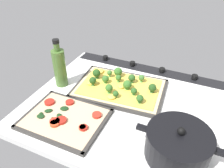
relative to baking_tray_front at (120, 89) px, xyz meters
The scene contains 8 objects.
ground_plane 10.14cm from the baking_tray_front, 126.43° to the left, with size 79.05×67.50×3.00cm, color white.
stove_control_panel 23.00cm from the baking_tray_front, 104.92° to the right, with size 75.89×7.00×2.60cm.
baking_tray_front is the anchor object (origin of this frame).
broccoli_pizza 1.74cm from the baking_tray_front, 18.94° to the right, with size 39.01×27.75×6.02cm.
baking_tray_back 28.96cm from the baking_tray_front, 66.38° to the left, with size 30.30×24.02×1.30cm.
veggie_pizza_back 28.97cm from the baking_tray_front, 66.14° to the left, with size 27.90×21.61×1.90cm.
cooking_pot 39.45cm from the baking_tray_front, 139.70° to the left, with size 27.19×20.39×12.06cm.
oil_bottle 28.66cm from the baking_tray_front, 14.58° to the left, with size 5.67×5.67×22.42cm.
Camera 1 is at (-24.09, 67.58, 59.76)cm, focal length 35.74 mm.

